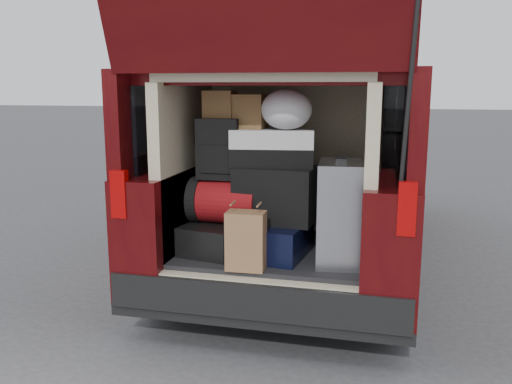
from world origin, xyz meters
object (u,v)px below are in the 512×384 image
Objects in this scene: kraft_bag at (246,241)px; twotone_duffel at (272,147)px; navy_hardshell at (274,239)px; silver_roller at (340,212)px; backpack at (220,149)px; black_soft_case at (275,195)px; red_duffel at (225,201)px; black_hardshell at (217,237)px.

kraft_bag is 0.68m from twotone_duffel.
kraft_bag is at bearing -101.80° from navy_hardshell.
navy_hardshell is 0.62m from twotone_duffel.
silver_roller is 1.60× the size of backpack.
twotone_duffel reaches higher than kraft_bag.
backpack is (-0.38, -0.01, 0.30)m from black_soft_case.
red_duffel is (-0.24, 0.35, 0.17)m from kraft_bag.
twotone_duffel is at bearing 22.51° from black_hardshell.
navy_hardshell reaches higher than black_hardshell.
twotone_duffel is (-0.03, 0.05, 0.31)m from black_soft_case.
red_duffel is 0.36m from backpack.
black_soft_case is at bearing 166.74° from silver_roller.
black_soft_case is (0.11, 0.36, 0.23)m from kraft_bag.
red_duffel is 0.49m from twotone_duffel.
red_duffel is (-0.79, 0.06, 0.03)m from silver_roller.
black_soft_case reaches higher than navy_hardshell.
silver_roller is 0.79m from red_duffel.
red_duffel is 0.85× the size of twotone_duffel.
silver_roller reaches higher than navy_hardshell.
black_soft_case is at bearing -66.71° from twotone_duffel.
black_hardshell is 0.77× the size of silver_roller.
black_hardshell is 0.87m from silver_roller.
black_hardshell is 0.96× the size of black_soft_case.
backpack is at bearing 61.51° from black_hardshell.
navy_hardshell is 0.98× the size of black_soft_case.
kraft_bag is at bearing -156.64° from silver_roller.
silver_roller is 0.62m from twotone_duffel.
kraft_bag is at bearing -37.59° from black_hardshell.
navy_hardshell is at bearing 9.78° from black_hardshell.
black_soft_case is 0.32m from twotone_duffel.
red_duffel is at bearing 33.35° from black_hardshell.
black_hardshell is 0.91× the size of twotone_duffel.
black_soft_case is (-0.00, 0.03, 0.30)m from navy_hardshell.
twotone_duffel is (-0.47, 0.12, 0.39)m from silver_roller.
twotone_duffel is (0.37, 0.08, 0.62)m from black_hardshell.
kraft_bag is 0.46m from red_duffel.
black_soft_case reaches higher than black_hardshell.
silver_roller is 0.45m from black_soft_case.
silver_roller is 0.64m from kraft_bag.
kraft_bag is (-0.55, -0.29, -0.14)m from silver_roller.
black_hardshell is at bearing -171.83° from black_soft_case.
black_hardshell is 0.45m from kraft_bag.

